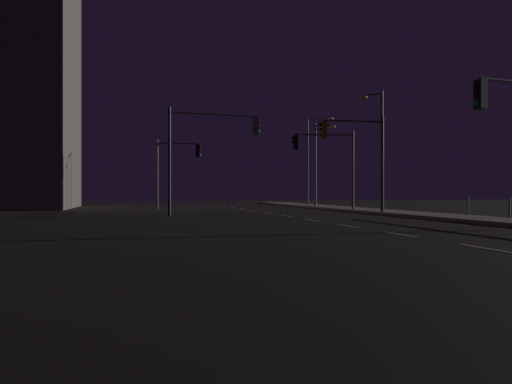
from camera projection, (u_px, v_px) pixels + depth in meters
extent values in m
plane|color=black|center=(342.00, 225.00, 19.99)|extent=(112.00, 112.00, 0.00)
cube|color=#9E937F|center=(502.00, 221.00, 21.57)|extent=(2.74, 77.00, 0.14)
cube|color=silver|center=(488.00, 249.00, 11.71)|extent=(0.14, 2.00, 0.01)
cube|color=silver|center=(400.00, 235.00, 15.60)|extent=(0.14, 2.00, 0.01)
cube|color=silver|center=(347.00, 226.00, 19.50)|extent=(0.14, 2.00, 0.01)
cube|color=silver|center=(312.00, 220.00, 23.40)|extent=(0.14, 2.00, 0.01)
cube|color=silver|center=(287.00, 216.00, 27.30)|extent=(0.14, 2.00, 0.01)
cube|color=silver|center=(269.00, 213.00, 31.20)|extent=(0.14, 2.00, 0.01)
cube|color=silver|center=(254.00, 211.00, 35.10)|extent=(0.14, 2.00, 0.01)
cube|color=silver|center=(242.00, 209.00, 39.00)|extent=(0.14, 2.00, 0.01)
cube|color=silver|center=(233.00, 207.00, 42.90)|extent=(0.14, 2.00, 0.01)
cube|color=silver|center=(225.00, 206.00, 46.80)|extent=(0.14, 2.00, 0.01)
cube|color=gold|center=(406.00, 217.00, 26.09)|extent=(0.14, 53.00, 0.01)
cylinder|color=#4C4C51|center=(353.00, 170.00, 34.35)|extent=(0.16, 0.16, 5.16)
cylinder|color=#4C4C51|center=(324.00, 135.00, 34.16)|extent=(3.83, 0.58, 0.11)
cube|color=black|center=(296.00, 142.00, 33.96)|extent=(0.32, 0.37, 0.95)
sphere|color=black|center=(293.00, 138.00, 33.94)|extent=(0.20, 0.20, 0.20)
sphere|color=black|center=(293.00, 142.00, 33.94)|extent=(0.20, 0.20, 0.20)
sphere|color=#19D84C|center=(293.00, 147.00, 33.94)|extent=(0.20, 0.20, 0.20)
cylinder|color=#4C4C51|center=(157.00, 175.00, 37.32)|extent=(0.16, 0.16, 5.04)
cylinder|color=#4C4C51|center=(178.00, 143.00, 37.55)|extent=(2.87, 0.29, 0.11)
cube|color=black|center=(198.00, 151.00, 37.79)|extent=(0.30, 0.36, 0.95)
sphere|color=black|center=(200.00, 147.00, 37.81)|extent=(0.20, 0.20, 0.20)
sphere|color=black|center=(200.00, 151.00, 37.81)|extent=(0.20, 0.20, 0.20)
sphere|color=#19D84C|center=(200.00, 155.00, 37.81)|extent=(0.20, 0.20, 0.20)
cube|color=black|center=(480.00, 94.00, 16.87)|extent=(0.33, 0.38, 0.95)
sphere|color=black|center=(477.00, 85.00, 16.81)|extent=(0.20, 0.20, 0.20)
sphere|color=black|center=(477.00, 94.00, 16.81)|extent=(0.20, 0.20, 0.20)
sphere|color=#19D84C|center=(477.00, 103.00, 16.81)|extent=(0.20, 0.20, 0.20)
cylinder|color=#2D3033|center=(169.00, 162.00, 27.13)|extent=(0.16, 0.16, 5.73)
cylinder|color=#38383D|center=(214.00, 114.00, 27.93)|extent=(4.76, 0.66, 0.11)
cube|color=black|center=(256.00, 126.00, 28.73)|extent=(0.32, 0.37, 0.95)
sphere|color=black|center=(258.00, 120.00, 28.79)|extent=(0.20, 0.20, 0.20)
sphere|color=black|center=(258.00, 126.00, 28.79)|extent=(0.20, 0.20, 0.20)
sphere|color=#19D84C|center=(258.00, 131.00, 28.79)|extent=(0.20, 0.20, 0.20)
cylinder|color=#38383D|center=(382.00, 165.00, 29.74)|extent=(0.16, 0.16, 5.40)
cylinder|color=#2D3033|center=(353.00, 121.00, 29.41)|extent=(3.53, 0.23, 0.11)
cube|color=olive|center=(323.00, 130.00, 29.07)|extent=(0.29, 0.35, 0.95)
sphere|color=black|center=(321.00, 124.00, 29.04)|extent=(0.20, 0.20, 0.20)
sphere|color=black|center=(321.00, 130.00, 29.04)|extent=(0.20, 0.20, 0.20)
sphere|color=#19D84C|center=(321.00, 135.00, 29.04)|extent=(0.20, 0.20, 0.20)
cylinder|color=#38383D|center=(382.00, 151.00, 32.09)|extent=(0.18, 0.18, 7.38)
cylinder|color=#38383D|center=(373.00, 94.00, 32.44)|extent=(0.88, 0.97, 0.10)
ellipsoid|color=#F9D172|center=(364.00, 97.00, 32.79)|extent=(0.56, 0.36, 0.24)
cylinder|color=#4C4C51|center=(316.00, 165.00, 42.63)|extent=(0.18, 0.18, 6.77)
cylinder|color=#2D3033|center=(324.00, 125.00, 42.73)|extent=(1.47, 0.22, 0.10)
ellipsoid|color=#F9D172|center=(333.00, 127.00, 42.84)|extent=(0.56, 0.36, 0.24)
cylinder|color=#38383D|center=(307.00, 161.00, 44.91)|extent=(0.18, 0.18, 7.58)
cylinder|color=#4C4C51|center=(319.00, 118.00, 44.42)|extent=(1.66, 1.46, 0.10)
ellipsoid|color=#F9D172|center=(331.00, 119.00, 43.92)|extent=(0.56, 0.36, 0.24)
cylinder|color=#59595E|center=(510.00, 207.00, 22.89)|extent=(0.09, 0.09, 0.95)
cylinder|color=#59595E|center=(468.00, 205.00, 25.76)|extent=(0.09, 0.09, 0.95)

